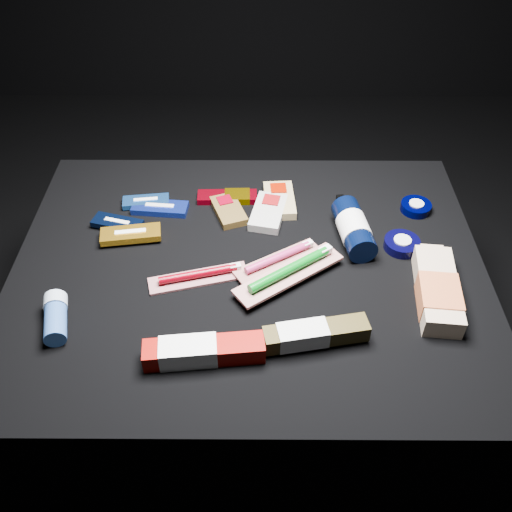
{
  "coord_description": "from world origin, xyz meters",
  "views": [
    {
      "loc": [
        0.02,
        -0.84,
        1.22
      ],
      "look_at": [
        0.01,
        0.01,
        0.42
      ],
      "focal_mm": 40.0,
      "sensor_mm": 36.0,
      "label": 1
    }
  ],
  "objects_px": {
    "toothpaste_carton_red": "(199,352)",
    "bodywash_bottle": "(437,291)",
    "deodorant_stick": "(55,317)",
    "lotion_bottle": "(354,228)"
  },
  "relations": [
    {
      "from": "bodywash_bottle",
      "to": "toothpaste_carton_red",
      "type": "xyz_separation_m",
      "value": [
        -0.45,
        -0.15,
        -0.0
      ]
    },
    {
      "from": "toothpaste_carton_red",
      "to": "bodywash_bottle",
      "type": "bearing_deg",
      "value": 12.03
    },
    {
      "from": "lotion_bottle",
      "to": "bodywash_bottle",
      "type": "distance_m",
      "value": 0.23
    },
    {
      "from": "deodorant_stick",
      "to": "lotion_bottle",
      "type": "bearing_deg",
      "value": 8.88
    },
    {
      "from": "bodywash_bottle",
      "to": "deodorant_stick",
      "type": "relative_size",
      "value": 1.99
    },
    {
      "from": "lotion_bottle",
      "to": "deodorant_stick",
      "type": "height_order",
      "value": "lotion_bottle"
    },
    {
      "from": "lotion_bottle",
      "to": "toothpaste_carton_red",
      "type": "bearing_deg",
      "value": -142.38
    },
    {
      "from": "deodorant_stick",
      "to": "toothpaste_carton_red",
      "type": "relative_size",
      "value": 0.52
    },
    {
      "from": "lotion_bottle",
      "to": "bodywash_bottle",
      "type": "relative_size",
      "value": 0.9
    },
    {
      "from": "bodywash_bottle",
      "to": "toothpaste_carton_red",
      "type": "height_order",
      "value": "bodywash_bottle"
    }
  ]
}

